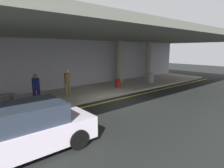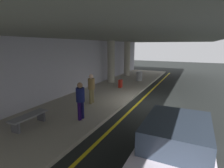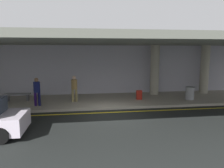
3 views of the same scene
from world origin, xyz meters
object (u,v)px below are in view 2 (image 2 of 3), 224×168
traveler_with_luggage (80,98)px  trash_bin_steel (139,76)px  suitcase_upright_primary (120,84)px  car_white (175,150)px  support_column_right_mid (127,59)px  bench_metal (29,118)px  support_column_center (111,62)px  person_waiting_for_ride (91,87)px

traveler_with_luggage → trash_bin_steel: 9.84m
suitcase_upright_primary → car_white: bearing=-155.8°
suitcase_upright_primary → support_column_right_mid: bearing=8.6°
support_column_right_mid → bench_metal: 13.67m
support_column_right_mid → suitcase_upright_primary: 6.01m
car_white → traveler_with_luggage: (1.69, 4.18, 0.40)m
traveler_with_luggage → suitcase_upright_primary: (6.45, 0.79, -0.65)m
support_column_right_mid → car_white: support_column_right_mid is taller
support_column_center → bench_metal: 9.72m
support_column_center → suitcase_upright_primary: support_column_center is taller
suitcase_upright_primary → bench_metal: (-7.97, 0.70, 0.04)m
traveler_with_luggage → person_waiting_for_ride: bearing=164.8°
bench_metal → trash_bin_steel: trash_bin_steel is taller
traveler_with_luggage → bench_metal: traveler_with_luggage is taller
bench_metal → trash_bin_steel: 11.40m
bench_metal → support_column_center: bearing=5.3°
car_white → traveler_with_luggage: bearing=69.0°
bench_metal → support_column_right_mid: bearing=3.7°
support_column_center → bench_metal: (-9.56, -0.89, -1.47)m
support_column_center → car_white: size_ratio=0.89×
car_white → bench_metal: size_ratio=2.56×
support_column_center → trash_bin_steel: bearing=-49.7°
person_waiting_for_ride → bench_metal: size_ratio=1.05×
support_column_center → trash_bin_steel: support_column_center is taller
car_white → person_waiting_for_ride: person_waiting_for_ride is taller
support_column_center → support_column_right_mid: bearing=0.0°
person_waiting_for_ride → traveler_with_luggage: bearing=161.4°
traveler_with_luggage → trash_bin_steel: bearing=146.7°
bench_metal → trash_bin_steel: size_ratio=1.88×
car_white → suitcase_upright_primary: size_ratio=4.56×
support_column_right_mid → bench_metal: size_ratio=2.28×
suitcase_upright_primary → bench_metal: bearing=167.8°
suitcase_upright_primary → trash_bin_steel: suitcase_upright_primary is taller
car_white → suitcase_upright_primary: (8.14, 4.97, -0.25)m
support_column_center → traveler_with_luggage: support_column_center is taller
support_column_right_mid → car_white: size_ratio=0.89×
car_white → support_column_right_mid: bearing=26.5°
support_column_right_mid → suitcase_upright_primary: support_column_right_mid is taller
traveler_with_luggage → person_waiting_for_ride: size_ratio=1.00×
car_white → person_waiting_for_ride: 6.28m
support_column_right_mid → suitcase_upright_primary: bearing=-164.2°
traveler_with_luggage → bench_metal: bearing=-79.3°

